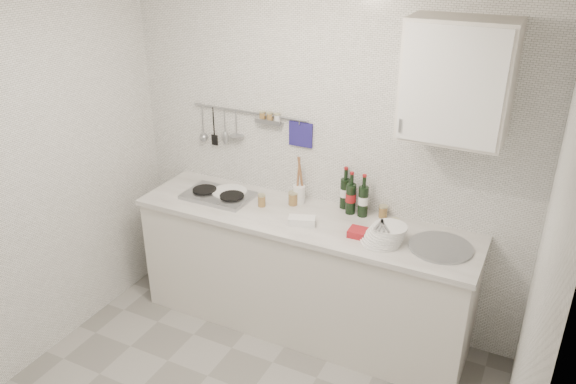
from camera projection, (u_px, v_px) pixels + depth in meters
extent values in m
cube|color=silver|center=(322.00, 158.00, 4.00)|extent=(3.00, 0.02, 2.50)
cube|color=silver|center=(9.00, 193.00, 3.47)|extent=(0.02, 2.80, 2.50)
cube|color=silver|center=(526.00, 335.00, 2.26)|extent=(0.02, 2.80, 2.50)
cube|color=silver|center=(303.00, 275.00, 4.10)|extent=(2.40, 0.60, 0.88)
cube|color=silver|center=(303.00, 219.00, 3.91)|extent=(2.44, 0.64, 0.04)
cube|color=black|center=(303.00, 316.00, 4.28)|extent=(2.34, 0.52, 0.10)
cube|color=#93969B|center=(218.00, 196.00, 4.17)|extent=(0.50, 0.32, 0.03)
cylinder|color=black|center=(205.00, 190.00, 4.21)|extent=(0.18, 0.18, 0.01)
cylinder|color=black|center=(232.00, 196.00, 4.12)|extent=(0.18, 0.18, 0.01)
cylinder|color=#93969B|center=(441.00, 247.00, 3.51)|extent=(0.40, 0.40, 0.02)
cylinder|color=#93969B|center=(440.00, 255.00, 3.54)|extent=(0.34, 0.34, 0.10)
cylinder|color=#93969B|center=(249.00, 112.00, 4.09)|extent=(0.95, 0.02, 0.02)
cube|color=navy|center=(301.00, 134.00, 3.98)|extent=(0.18, 0.02, 0.18)
cube|color=silver|center=(458.00, 81.00, 3.20)|extent=(0.60, 0.35, 0.70)
cube|color=white|center=(451.00, 88.00, 3.05)|extent=(0.56, 0.01, 0.66)
cylinder|color=#93969B|center=(400.00, 126.00, 3.25)|extent=(0.01, 0.01, 0.08)
cylinder|color=#4F53B4|center=(228.00, 195.00, 4.20)|extent=(0.27, 0.27, 0.01)
cylinder|color=#4F53B4|center=(228.00, 193.00, 4.20)|extent=(0.27, 0.27, 0.01)
cylinder|color=#4F53B4|center=(229.00, 191.00, 4.19)|extent=(0.26, 0.26, 0.01)
cylinder|color=white|center=(380.00, 241.00, 3.58)|extent=(0.26, 0.26, 0.01)
cylinder|color=white|center=(382.00, 239.00, 3.57)|extent=(0.25, 0.25, 0.01)
cylinder|color=white|center=(383.00, 237.00, 3.57)|extent=(0.25, 0.25, 0.01)
cylinder|color=white|center=(385.00, 235.00, 3.56)|extent=(0.24, 0.24, 0.01)
cylinder|color=white|center=(386.00, 233.00, 3.56)|extent=(0.24, 0.24, 0.01)
cylinder|color=white|center=(387.00, 231.00, 3.55)|extent=(0.23, 0.23, 0.01)
cylinder|color=white|center=(389.00, 229.00, 3.55)|extent=(0.22, 0.22, 0.01)
cylinder|color=white|center=(390.00, 227.00, 3.54)|extent=(0.22, 0.22, 0.01)
cube|color=white|center=(302.00, 221.00, 3.79)|extent=(0.20, 0.15, 0.05)
cube|color=red|center=(358.00, 233.00, 3.65)|extent=(0.12, 0.12, 0.05)
cylinder|color=white|center=(299.00, 194.00, 4.07)|extent=(0.09, 0.09, 0.13)
cylinder|color=brown|center=(301.00, 173.00, 4.00)|extent=(0.04, 0.07, 0.27)
cylinder|color=brown|center=(298.00, 174.00, 4.02)|extent=(0.02, 0.05, 0.24)
cylinder|color=olive|center=(293.00, 199.00, 4.05)|extent=(0.07, 0.07, 0.09)
cylinder|color=tan|center=(293.00, 193.00, 4.03)|extent=(0.07, 0.07, 0.01)
cylinder|color=olive|center=(383.00, 212.00, 3.88)|extent=(0.06, 0.06, 0.08)
cylinder|color=tan|center=(383.00, 206.00, 3.86)|extent=(0.06, 0.06, 0.01)
cylinder|color=olive|center=(394.00, 224.00, 3.74)|extent=(0.06, 0.06, 0.06)
cylinder|color=tan|center=(395.00, 220.00, 3.72)|extent=(0.06, 0.06, 0.01)
cylinder|color=olive|center=(262.00, 201.00, 4.03)|extent=(0.05, 0.05, 0.08)
cylinder|color=tan|center=(262.00, 195.00, 4.01)|extent=(0.06, 0.06, 0.01)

